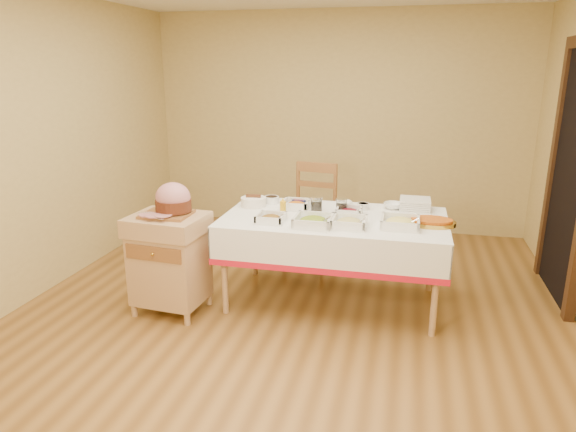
% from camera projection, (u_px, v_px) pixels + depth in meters
% --- Properties ---
extents(room_shell, '(5.00, 5.00, 5.00)m').
position_uv_depth(room_shell, '(291.00, 156.00, 3.86)').
color(room_shell, brown).
rests_on(room_shell, ground).
extents(doorway, '(0.09, 1.10, 2.20)m').
position_uv_depth(doorway, '(573.00, 171.00, 4.27)').
color(doorway, black).
rests_on(doorway, ground).
extents(dining_table, '(1.82, 1.02, 0.76)m').
position_uv_depth(dining_table, '(334.00, 235.00, 4.27)').
color(dining_table, tan).
rests_on(dining_table, ground).
extents(butcher_cart, '(0.62, 0.53, 0.82)m').
position_uv_depth(butcher_cart, '(170.00, 258.00, 4.15)').
color(butcher_cart, tan).
rests_on(butcher_cart, ground).
extents(dining_chair, '(0.51, 0.50, 1.03)m').
position_uv_depth(dining_chair, '(311.00, 214.00, 5.14)').
color(dining_chair, brown).
rests_on(dining_chair, ground).
extents(ham_on_board, '(0.40, 0.38, 0.26)m').
position_uv_depth(ham_on_board, '(172.00, 201.00, 4.04)').
color(ham_on_board, brown).
rests_on(ham_on_board, butcher_cart).
extents(serving_dish_a, '(0.22, 0.22, 0.10)m').
position_uv_depth(serving_dish_a, '(271.00, 218.00, 4.08)').
color(serving_dish_a, white).
rests_on(serving_dish_a, dining_table).
extents(serving_dish_b, '(0.29, 0.29, 0.12)m').
position_uv_depth(serving_dish_b, '(313.00, 221.00, 3.98)').
color(serving_dish_b, white).
rests_on(serving_dish_b, dining_table).
extents(serving_dish_c, '(0.26, 0.26, 0.11)m').
position_uv_depth(serving_dish_c, '(349.00, 222.00, 3.96)').
color(serving_dish_c, white).
rests_on(serving_dish_c, dining_table).
extents(serving_dish_d, '(0.29, 0.29, 0.11)m').
position_uv_depth(serving_dish_d, '(400.00, 222.00, 3.95)').
color(serving_dish_d, white).
rests_on(serving_dish_d, dining_table).
extents(serving_dish_e, '(0.24, 0.23, 0.11)m').
position_uv_depth(serving_dish_e, '(296.00, 205.00, 4.47)').
color(serving_dish_e, white).
rests_on(serving_dish_e, dining_table).
extents(serving_dish_f, '(0.22, 0.21, 0.10)m').
position_uv_depth(serving_dish_f, '(349.00, 212.00, 4.26)').
color(serving_dish_f, white).
rests_on(serving_dish_f, dining_table).
extents(small_bowl_left, '(0.13, 0.13, 0.06)m').
position_uv_depth(small_bowl_left, '(272.00, 199.00, 4.65)').
color(small_bowl_left, white).
rests_on(small_bowl_left, dining_table).
extents(small_bowl_mid, '(0.14, 0.14, 0.06)m').
position_uv_depth(small_bowl_mid, '(299.00, 202.00, 4.57)').
color(small_bowl_mid, navy).
rests_on(small_bowl_mid, dining_table).
extents(small_bowl_right, '(0.11, 0.11, 0.05)m').
position_uv_depth(small_bowl_right, '(363.00, 206.00, 4.44)').
color(small_bowl_right, white).
rests_on(small_bowl_right, dining_table).
extents(bowl_white_imported, '(0.18, 0.18, 0.03)m').
position_uv_depth(bowl_white_imported, '(344.00, 203.00, 4.58)').
color(bowl_white_imported, white).
rests_on(bowl_white_imported, dining_table).
extents(bowl_small_imported, '(0.22, 0.22, 0.05)m').
position_uv_depth(bowl_small_imported, '(393.00, 206.00, 4.46)').
color(bowl_small_imported, white).
rests_on(bowl_small_imported, dining_table).
extents(preserve_jar_left, '(0.10, 0.10, 0.13)m').
position_uv_depth(preserve_jar_left, '(317.00, 205.00, 4.37)').
color(preserve_jar_left, silver).
rests_on(preserve_jar_left, dining_table).
extents(preserve_jar_right, '(0.10, 0.10, 0.12)m').
position_uv_depth(preserve_jar_right, '(341.00, 207.00, 4.32)').
color(preserve_jar_right, silver).
rests_on(preserve_jar_right, dining_table).
extents(mustard_bottle, '(0.05, 0.05, 0.16)m').
position_uv_depth(mustard_bottle, '(283.00, 208.00, 4.23)').
color(mustard_bottle, gold).
rests_on(mustard_bottle, dining_table).
extents(bread_basket, '(0.22, 0.22, 0.10)m').
position_uv_depth(bread_basket, '(253.00, 202.00, 4.54)').
color(bread_basket, white).
rests_on(bread_basket, dining_table).
extents(plate_stack, '(0.26, 0.26, 0.09)m').
position_uv_depth(plate_stack, '(415.00, 204.00, 4.43)').
color(plate_stack, white).
rests_on(plate_stack, dining_table).
extents(brass_platter, '(0.37, 0.27, 0.05)m').
position_uv_depth(brass_platter, '(432.00, 222.00, 4.01)').
color(brass_platter, '#B99034').
rests_on(brass_platter, dining_table).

